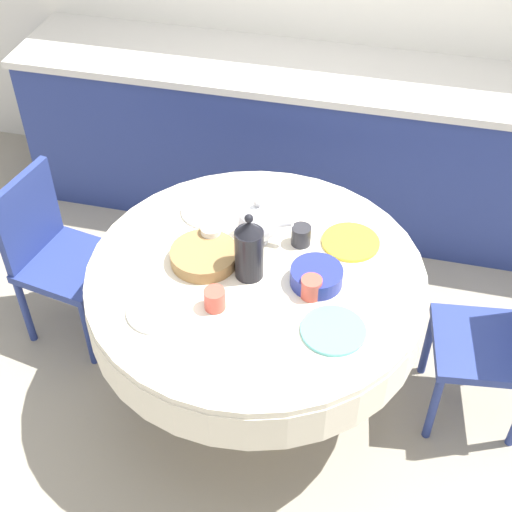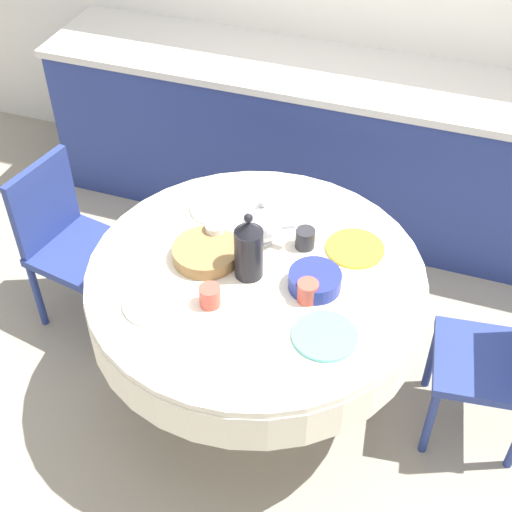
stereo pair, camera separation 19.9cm
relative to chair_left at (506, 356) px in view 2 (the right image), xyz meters
The scene contains 17 objects.
ground_plane 1.12m from the chair_left, behind, with size 12.00×12.00×0.00m, color #9E937F.
kitchen_counter 1.60m from the chair_left, 128.91° to the left, with size 3.24×0.64×0.90m.
dining_table 1.02m from the chair_left, behind, with size 1.35×1.35×0.73m.
chair_left is the anchor object (origin of this frame).
chair_right 2.00m from the chair_left, behind, with size 0.46×0.46×0.84m.
plate_near_left 1.39m from the chair_left, 162.14° to the right, with size 0.24×0.24×0.01m, color white.
cup_near_left 1.20m from the chair_left, 162.46° to the right, with size 0.08×0.08×0.08m, color #CC4C3D.
plate_near_right 0.80m from the chair_left, 150.92° to the right, with size 0.24×0.24×0.01m, color #60BCB7.
cup_near_right 0.85m from the chair_left, 164.97° to the right, with size 0.08×0.08×0.08m, color #CC4C3D.
plate_far_left 1.33m from the chair_left, behind, with size 0.24×0.24×0.01m, color white.
cup_far_left 1.26m from the chair_left, behind, with size 0.08×0.08×0.08m, color white.
plate_far_right 0.73m from the chair_left, 169.37° to the left, with size 0.24×0.24×0.01m, color yellow.
cup_far_right 0.92m from the chair_left, behind, with size 0.08×0.08×0.08m, color #28282D.
coffee_carafe 1.11m from the chair_left, behind, with size 0.11×0.11×0.30m.
teapot 1.10m from the chair_left, behind, with size 0.23×0.17×0.21m.
bread_basket 1.26m from the chair_left, behind, with size 0.27×0.27×0.06m, color olive.
fruit_bowl 0.83m from the chair_left, behind, with size 0.20×0.20×0.07m, color navy.
Camera 2 is at (0.66, -1.90, 2.66)m, focal length 50.00 mm.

